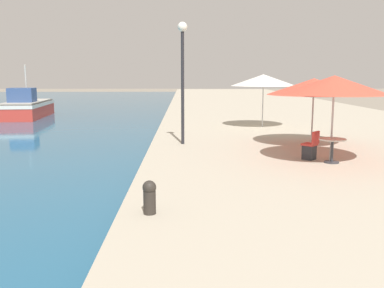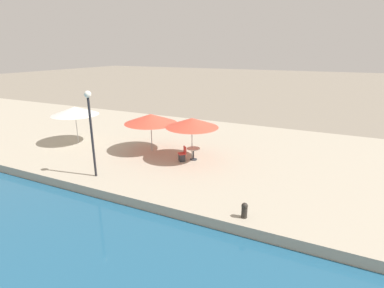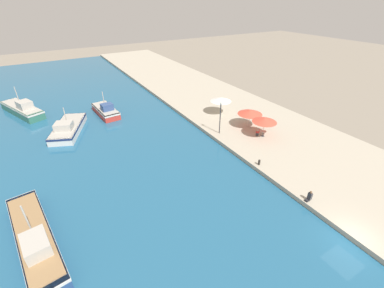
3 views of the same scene
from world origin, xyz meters
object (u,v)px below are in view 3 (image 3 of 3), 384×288
object	(u,v)px
cafe_table	(263,133)
cafe_chair_left	(257,133)
fishing_boat_far	(106,110)
lamppost	(220,112)
cafe_umbrella_white	(250,112)
person_at_quay	(309,196)
fishing_boat_distant	(22,109)
mooring_bollard	(259,162)
fishing_boat_near	(35,238)
cafe_umbrella_striped	(221,99)
fishing_boat_mid	(68,128)
cafe_umbrella_pink	(265,120)

from	to	relation	value
cafe_table	cafe_chair_left	xyz separation A→B (m)	(-0.52, 0.50, -0.21)
cafe_table	fishing_boat_far	bearing A→B (deg)	130.25
cafe_table	lamppost	world-z (taller)	lamppost
cafe_umbrella_white	person_at_quay	world-z (taller)	cafe_umbrella_white
cafe_umbrella_white	cafe_chair_left	xyz separation A→B (m)	(-0.86, -2.74, -1.88)
fishing_boat_distant	mooring_bollard	distance (m)	37.94
fishing_boat_near	cafe_umbrella_white	xyz separation A→B (m)	(27.42, 6.86, 1.89)
fishing_boat_far	fishing_boat_near	bearing A→B (deg)	-121.20
fishing_boat_near	person_at_quay	bearing A→B (deg)	-27.44
cafe_table	mooring_bollard	xyz separation A→B (m)	(-5.12, -4.71, -0.18)
cafe_umbrella_white	cafe_umbrella_striped	distance (m)	5.88
lamppost	fishing_boat_near	bearing A→B (deg)	-162.13
fishing_boat_near	person_at_quay	size ratio (longest dim) A/B	10.77
person_at_quay	mooring_bollard	bearing A→B (deg)	89.24
cafe_umbrella_striped	cafe_chair_left	bearing A→B (deg)	-90.33
fishing_boat_mid	cafe_umbrella_striped	world-z (taller)	fishing_boat_mid
cafe_umbrella_pink	cafe_umbrella_white	world-z (taller)	cafe_umbrella_pink
fishing_boat_distant	lamppost	xyz separation A→B (m)	(22.97, -22.28, 2.67)
cafe_umbrella_white	person_at_quay	size ratio (longest dim) A/B	3.28
fishing_boat_near	cafe_chair_left	size ratio (longest dim) A/B	12.44
cafe_umbrella_white	cafe_umbrella_striped	bearing A→B (deg)	97.91
cafe_umbrella_striped	cafe_table	world-z (taller)	cafe_umbrella_striped
cafe_umbrella_striped	cafe_table	distance (m)	9.26
cafe_table	person_at_quay	size ratio (longest dim) A/B	0.76
cafe_umbrella_white	cafe_chair_left	distance (m)	3.43
cafe_umbrella_striped	lamppost	bearing A→B (deg)	-126.80
fishing_boat_far	cafe_table	size ratio (longest dim) A/B	8.69
cafe_umbrella_pink	mooring_bollard	size ratio (longest dim) A/B	4.87
cafe_chair_left	cafe_umbrella_white	bearing A→B (deg)	26.90
cafe_table	fishing_boat_distant	bearing A→B (deg)	136.66
mooring_bollard	fishing_boat_near	bearing A→B (deg)	177.16
cafe_umbrella_pink	fishing_boat_near	bearing A→B (deg)	-172.18
cafe_umbrella_striped	person_at_quay	xyz separation A→B (m)	(-4.74, -20.36, -1.90)
fishing_boat_distant	cafe_umbrella_pink	size ratio (longest dim) A/B	3.24
mooring_bollard	cafe_umbrella_white	bearing A→B (deg)	55.51
fishing_boat_distant	person_at_quay	xyz separation A→B (m)	(22.28, -37.24, 0.04)
fishing_boat_near	lamppost	xyz separation A→B (m)	(22.56, 7.27, 2.78)
fishing_boat_far	cafe_chair_left	world-z (taller)	fishing_boat_far
fishing_boat_far	fishing_boat_distant	bearing A→B (deg)	143.52
lamppost	cafe_umbrella_pink	bearing A→B (deg)	-38.27
fishing_boat_near	cafe_chair_left	world-z (taller)	fishing_boat_near
mooring_bollard	person_at_quay	bearing A→B (deg)	-90.76
fishing_boat_distant	lamppost	size ratio (longest dim) A/B	2.26
fishing_boat_near	fishing_boat_mid	bearing A→B (deg)	67.26
cafe_umbrella_pink	mooring_bollard	xyz separation A→B (m)	(-5.11, -4.80, -1.99)
cafe_umbrella_pink	person_at_quay	bearing A→B (deg)	-114.54
cafe_umbrella_pink	lamppost	world-z (taller)	lamppost
fishing_boat_mid	cafe_umbrella_striped	size ratio (longest dim) A/B	2.73
cafe_umbrella_white	cafe_chair_left	bearing A→B (deg)	-107.40
mooring_bollard	fishing_boat_distant	bearing A→B (deg)	126.12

